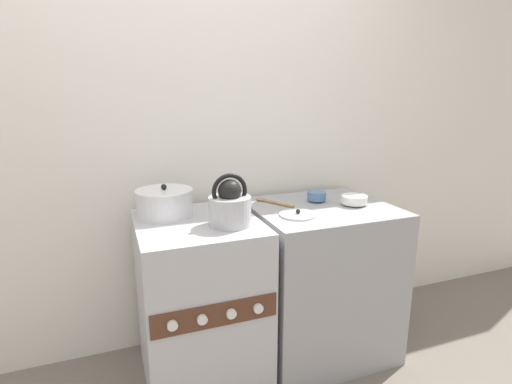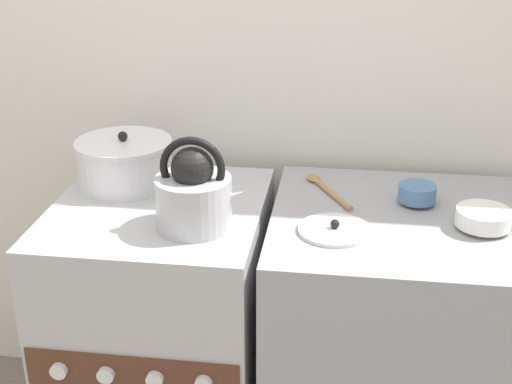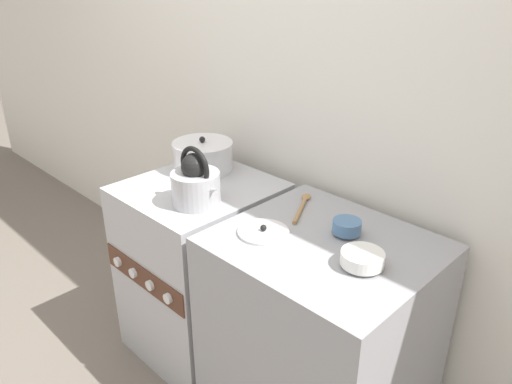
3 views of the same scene
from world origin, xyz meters
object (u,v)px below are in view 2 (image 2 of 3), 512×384
enamel_bowl (483,218)px  loose_pot_lid (335,230)px  stove (165,336)px  cooking_pot (125,162)px  small_ceramic_bowl (417,193)px  kettle (194,194)px

enamel_bowl → loose_pot_lid: 0.38m
stove → enamel_bowl: (0.87, -0.03, 0.46)m
cooking_pot → enamel_bowl: cooking_pot is taller
enamel_bowl → loose_pot_lid: bearing=-169.6°
stove → cooking_pot: (-0.13, 0.14, 0.50)m
small_ceramic_bowl → loose_pot_lid: 0.30m
kettle → enamel_bowl: 0.74m
enamel_bowl → small_ceramic_bowl: size_ratio=1.36×
small_ceramic_bowl → stove: bearing=-171.3°
loose_pot_lid → stove: bearing=169.0°
cooking_pot → small_ceramic_bowl: cooking_pot is taller
cooking_pot → stove: bearing=-47.1°
enamel_bowl → stove: bearing=178.3°
kettle → small_ceramic_bowl: 0.62m
kettle → loose_pot_lid: (0.36, 0.02, -0.09)m
small_ceramic_bowl → loose_pot_lid: small_ceramic_bowl is taller
stove → loose_pot_lid: size_ratio=4.57×
stove → cooking_pot: cooking_pot is taller
cooking_pot → loose_pot_lid: 0.67m
cooking_pot → small_ceramic_bowl: bearing=-2.1°
cooking_pot → loose_pot_lid: (0.62, -0.23, -0.06)m
kettle → loose_pot_lid: bearing=2.9°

